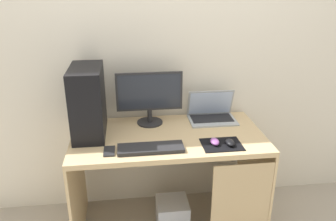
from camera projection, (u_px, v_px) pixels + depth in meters
wall_back at (162, 48)px, 2.49m from camera, size 4.00×0.05×2.60m
desk at (170, 156)px, 2.39m from camera, size 1.33×0.69×0.78m
pc_tower at (88, 102)px, 2.26m from camera, size 0.21×0.41×0.48m
monitor at (149, 97)px, 2.43m from camera, size 0.48×0.19×0.39m
laptop at (212, 114)px, 2.57m from camera, size 0.35×0.24×0.22m
keyboard at (151, 148)px, 2.13m from camera, size 0.42×0.14×0.02m
mousepad at (222, 144)px, 2.19m from camera, size 0.26×0.20×0.00m
mouse_left at (215, 142)px, 2.19m from camera, size 0.06×0.10×0.03m
mouse_right at (230, 142)px, 2.18m from camera, size 0.06×0.10×0.03m
cell_phone at (109, 151)px, 2.10m from camera, size 0.07×0.13×0.01m
subwoofer at (172, 214)px, 2.55m from camera, size 0.23×0.23×0.23m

